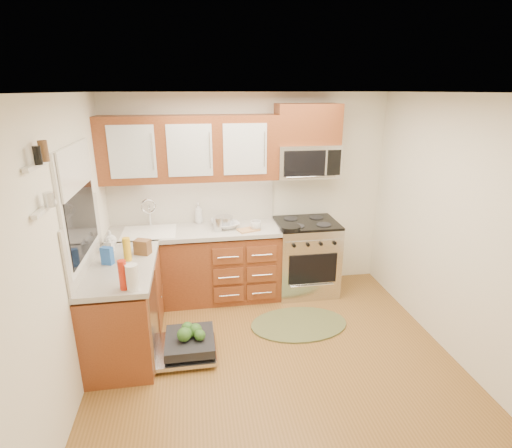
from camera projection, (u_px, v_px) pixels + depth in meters
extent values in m
plane|color=brown|center=(276.00, 364.00, 3.86)|extent=(3.50, 3.50, 0.00)
plane|color=white|center=(282.00, 93.00, 3.06)|extent=(3.50, 3.50, 0.00)
cube|color=white|center=(250.00, 195.00, 5.10)|extent=(3.50, 0.04, 2.50)
cube|color=white|center=(361.00, 382.00, 1.83)|extent=(3.50, 0.04, 2.50)
cube|color=white|center=(66.00, 257.00, 3.20)|extent=(0.04, 3.50, 2.50)
cube|color=white|center=(462.00, 233.00, 3.73)|extent=(0.04, 3.50, 2.50)
cube|color=#642C16|center=(196.00, 267.00, 4.97)|extent=(2.05, 0.60, 0.85)
cube|color=#642C16|center=(125.00, 310.00, 4.00)|extent=(0.60, 1.25, 0.85)
cube|color=#A5A097|center=(194.00, 231.00, 4.81)|extent=(2.07, 0.64, 0.05)
cube|color=#A5A097|center=(121.00, 267.00, 3.85)|extent=(0.64, 1.27, 0.05)
cube|color=beige|center=(192.00, 200.00, 4.99)|extent=(2.05, 0.02, 0.57)
cube|color=beige|center=(84.00, 239.00, 3.70)|extent=(0.02, 1.25, 0.57)
cube|color=#642C16|center=(308.00, 124.00, 4.76)|extent=(0.76, 0.35, 0.47)
cube|color=white|center=(76.00, 167.00, 3.47)|extent=(0.02, 0.96, 0.40)
cube|color=white|center=(37.00, 165.00, 2.62)|extent=(0.04, 0.40, 0.03)
cube|color=white|center=(44.00, 209.00, 2.71)|extent=(0.04, 0.40, 0.03)
cylinder|color=black|center=(290.00, 228.00, 4.72)|extent=(0.26, 0.26, 0.05)
cylinder|color=silver|center=(224.00, 222.00, 4.87)|extent=(0.24, 0.24, 0.13)
cube|color=tan|center=(248.00, 230.00, 4.76)|extent=(0.29, 0.23, 0.02)
cylinder|color=silver|center=(218.00, 224.00, 4.73)|extent=(0.14, 0.14, 0.17)
cylinder|color=white|center=(132.00, 277.00, 3.32)|extent=(0.13, 0.13, 0.23)
cylinder|color=yellow|center=(127.00, 249.00, 3.90)|extent=(0.08, 0.08, 0.23)
cylinder|color=red|center=(123.00, 275.00, 3.32)|extent=(0.09, 0.09, 0.26)
cube|color=brown|center=(143.00, 247.00, 4.07)|extent=(0.18, 0.16, 0.15)
cube|color=blue|center=(107.00, 256.00, 3.82)|extent=(0.12, 0.10, 0.17)
imported|color=#999999|center=(227.00, 225.00, 4.85)|extent=(0.35, 0.35, 0.07)
imported|color=#999999|center=(221.00, 222.00, 4.94)|extent=(0.26, 0.26, 0.08)
imported|color=#999999|center=(256.00, 225.00, 4.79)|extent=(0.17, 0.17, 0.11)
imported|color=#999999|center=(198.00, 213.00, 5.00)|extent=(0.11, 0.11, 0.26)
imported|color=#999999|center=(109.00, 244.00, 4.11)|extent=(0.09, 0.10, 0.17)
imported|color=#999999|center=(110.00, 238.00, 4.28)|extent=(0.14, 0.14, 0.17)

